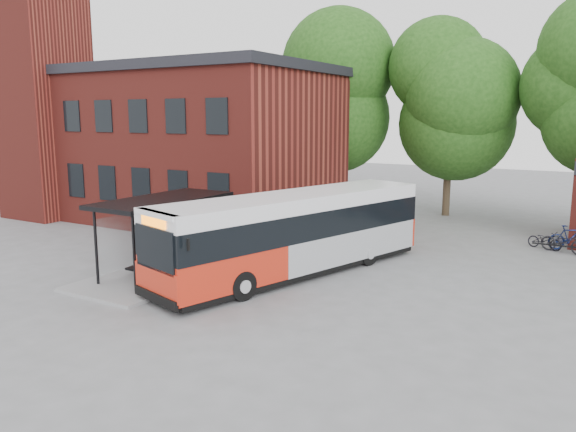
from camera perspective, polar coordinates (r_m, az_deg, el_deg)
The scene contains 10 objects.
ground at distance 19.58m, azimuth -0.53°, elevation -7.12°, with size 100.00×100.00×0.00m, color slate.
station_building at distance 33.80m, azimuth -11.63°, elevation 7.28°, with size 18.40×10.40×8.50m, color maroon, non-canonical shape.
clock_tower at distance 35.71m, azimuth -23.83°, elevation 14.58°, with size 5.20×5.20×18.20m, color maroon, non-canonical shape.
bus_shelter at distance 21.10m, azimuth -12.48°, elevation -2.03°, with size 3.60×7.00×2.90m, color black, non-canonical shape.
tree_0 at distance 35.63m, azimuth 4.62°, elevation 9.60°, with size 7.92×7.92×11.00m, color #1A4011, non-canonical shape.
tree_1 at distance 34.12m, azimuth 16.12°, elevation 8.71°, with size 7.92×7.92×10.40m, color #1A4011, non-canonical shape.
city_bus at distance 20.72m, azimuth 0.78°, elevation -1.85°, with size 2.52×11.83×3.01m, color red, non-canonical shape.
bicycle_0 at distance 27.25m, azimuth 24.63°, elevation -2.23°, with size 0.54×1.55×0.81m, color black.
bicycle_1 at distance 27.46m, azimuth 26.75°, elevation -2.00°, with size 0.52×1.85×1.11m, color #0E1A4D.
bicycle_2 at distance 26.85m, azimuth 26.22°, elevation -2.32°, with size 0.67×1.92×1.01m, color black.
Camera 1 is at (9.70, -15.99, 5.80)m, focal length 35.00 mm.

